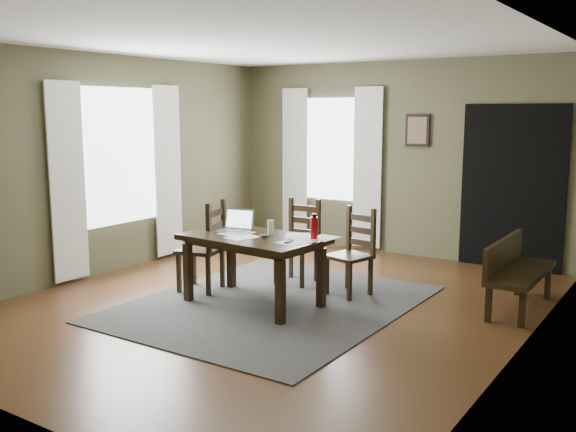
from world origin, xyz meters
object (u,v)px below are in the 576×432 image
Objects in this scene: chair_back_left at (299,243)px; water_bottle at (314,227)px; dining_table at (253,244)px; chair_back_right at (352,253)px; chair_end at (205,248)px; laptop at (237,226)px; bench at (515,268)px.

chair_back_left is 3.80× the size of water_bottle.
chair_back_right reaches higher than dining_table.
dining_table is 1.48× the size of chair_end.
chair_end reaches higher than water_bottle.
water_bottle reaches higher than dining_table.
chair_back_right is at bearing 57.14° from dining_table.
chair_end is 3.95× the size of water_bottle.
chair_end reaches higher than chair_back_right.
laptop reaches higher than chair_back_right.
chair_back_left is 0.97m from laptop.
chair_end is at bearing -130.40° from chair_back_left.
bench is (2.31, 1.35, -0.21)m from dining_table.
chair_back_left is at bearing 98.28° from bench.
chair_back_left and water_bottle have the same top height.
laptop is at bearing -107.07° from chair_back_left.
chair_back_right is at bearing 105.37° from bench.
chair_back_left is at bearing 131.04° from water_bottle.
chair_back_left is at bearing -173.17° from chair_back_right.
bench is at bearing 33.78° from water_bottle.
chair_end is 1.64m from chair_back_right.
dining_table is 2.68m from bench.
chair_end is at bearing -137.01° from chair_back_right.
laptop reaches higher than dining_table.
dining_table is 3.91× the size of laptop.
chair_back_left reaches higher than dining_table.
dining_table is 0.68m from water_bottle.
laptop is at bearing -126.91° from chair_back_right.
chair_back_left is 2.54× the size of laptop.
chair_back_left is 0.76× the size of bench.
chair_back_right is 2.47× the size of laptop.
dining_table is 5.84× the size of water_bottle.
laptop is 0.92m from water_bottle.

